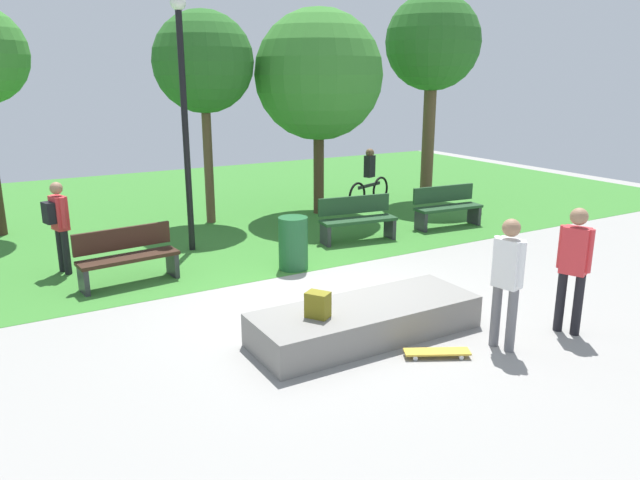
% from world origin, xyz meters
% --- Properties ---
extents(ground_plane, '(28.00, 28.00, 0.00)m').
position_xyz_m(ground_plane, '(0.00, 0.00, 0.00)').
color(ground_plane, gray).
extents(grass_lawn, '(26.60, 12.60, 0.01)m').
position_xyz_m(grass_lawn, '(0.00, 7.70, 0.00)').
color(grass_lawn, '#387A2D').
rests_on(grass_lawn, ground_plane).
extents(concrete_ledge, '(3.05, 1.09, 0.43)m').
position_xyz_m(concrete_ledge, '(-0.03, -1.29, 0.22)').
color(concrete_ledge, gray).
rests_on(concrete_ledge, ground_plane).
extents(backpack_on_ledge, '(0.32, 0.34, 0.32)m').
position_xyz_m(backpack_on_ledge, '(-0.78, -1.32, 0.59)').
color(backpack_on_ledge, olive).
rests_on(backpack_on_ledge, concrete_ledge).
extents(skater_performing_trick, '(0.31, 0.40, 1.70)m').
position_xyz_m(skater_performing_trick, '(2.34, -2.55, 0.99)').
color(skater_performing_trick, black).
rests_on(skater_performing_trick, ground_plane).
extents(skater_watching, '(0.26, 0.42, 1.67)m').
position_xyz_m(skater_watching, '(1.24, -2.45, 0.97)').
color(skater_watching, slate).
rests_on(skater_watching, ground_plane).
extents(skateboard_by_ledge, '(0.80, 0.55, 0.08)m').
position_xyz_m(skateboard_by_ledge, '(0.37, -2.24, 0.06)').
color(skateboard_by_ledge, gold).
rests_on(skateboard_by_ledge, ground_plane).
extents(park_bench_far_right, '(1.64, 0.64, 0.91)m').
position_xyz_m(park_bench_far_right, '(-2.23, 2.39, 0.48)').
color(park_bench_far_right, '#331E14').
rests_on(park_bench_far_right, ground_plane).
extents(park_bench_near_path, '(1.63, 0.60, 0.91)m').
position_xyz_m(park_bench_near_path, '(4.88, 2.67, 0.48)').
color(park_bench_near_path, '#1E4223').
rests_on(park_bench_near_path, ground_plane).
extents(park_bench_by_oak, '(1.65, 0.68, 0.91)m').
position_xyz_m(park_bench_by_oak, '(2.48, 2.69, 0.48)').
color(park_bench_by_oak, '#1E4223').
rests_on(park_bench_by_oak, ground_plane).
extents(tree_young_birch, '(3.03, 3.03, 4.83)m').
position_xyz_m(tree_young_birch, '(3.09, 5.32, 3.31)').
color(tree_young_birch, '#4C3823').
rests_on(tree_young_birch, grass_lawn).
extents(tree_broad_elm, '(2.20, 2.20, 4.69)m').
position_xyz_m(tree_broad_elm, '(0.43, 5.74, 3.57)').
color(tree_broad_elm, brown).
rests_on(tree_broad_elm, grass_lawn).
extents(tree_leaning_ash, '(2.47, 2.47, 5.37)m').
position_xyz_m(tree_leaning_ash, '(6.54, 5.36, 4.08)').
color(tree_leaning_ash, brown).
rests_on(tree_leaning_ash, grass_lawn).
extents(lamp_post, '(0.28, 0.28, 4.69)m').
position_xyz_m(lamp_post, '(-0.69, 3.75, 2.81)').
color(lamp_post, black).
rests_on(lamp_post, ground_plane).
extents(trash_bin, '(0.52, 0.52, 0.94)m').
position_xyz_m(trash_bin, '(0.47, 1.69, 0.47)').
color(trash_bin, '#1E592D').
rests_on(trash_bin, ground_plane).
extents(pedestrian_with_backpack, '(0.41, 0.42, 1.59)m').
position_xyz_m(pedestrian_with_backpack, '(-3.08, 3.48, 0.95)').
color(pedestrian_with_backpack, black).
rests_on(pedestrian_with_backpack, ground_plane).
extents(cyclist_on_bicycle, '(1.71, 0.73, 1.52)m').
position_xyz_m(cyclist_on_bicycle, '(4.69, 5.45, 0.63)').
color(cyclist_on_bicycle, black).
rests_on(cyclist_on_bicycle, ground_plane).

